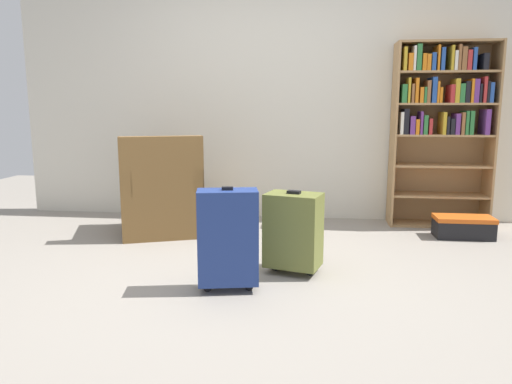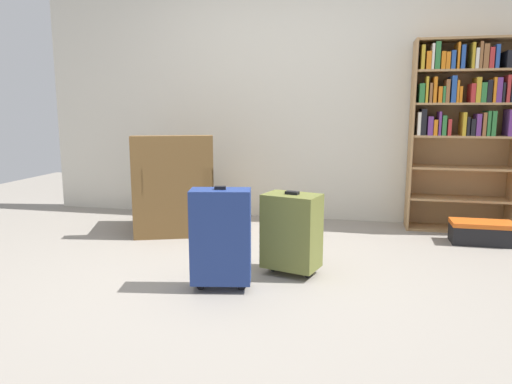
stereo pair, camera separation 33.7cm
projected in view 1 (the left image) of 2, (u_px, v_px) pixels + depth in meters
name	position (u px, v px, depth m)	size (l,w,h in m)	color
ground_plane	(237.00, 278.00, 3.24)	(9.01, 9.01, 0.00)	gray
back_wall	(266.00, 91.00, 4.90)	(5.15, 0.10, 2.60)	beige
bookshelf	(441.00, 117.00, 4.54)	(0.92, 0.32, 1.74)	#A87F51
armchair	(162.00, 199.00, 4.36)	(0.90, 0.90, 0.90)	brown
mug	(227.00, 236.00, 4.14)	(0.12, 0.08, 0.10)	#1E7F4C
storage_box	(463.00, 226.00, 4.24)	(0.50, 0.26, 0.19)	black
suitcase_navy_blue	(228.00, 237.00, 2.96)	(0.40, 0.26, 0.66)	navy
suitcase_olive	(293.00, 230.00, 3.30)	(0.42, 0.34, 0.58)	brown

